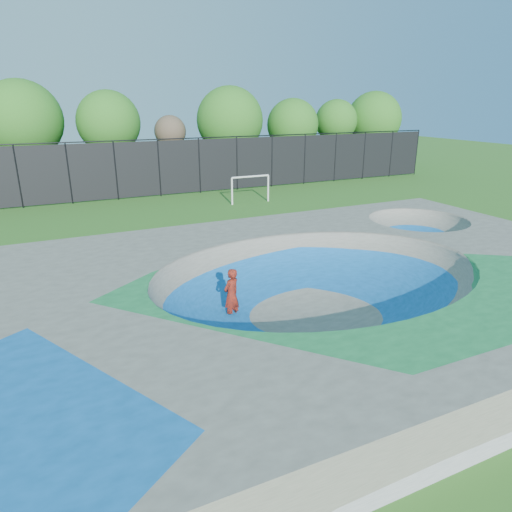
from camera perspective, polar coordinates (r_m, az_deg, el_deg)
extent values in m
plane|color=#285B19|center=(15.30, 7.75, -6.76)|extent=(120.00, 120.00, 0.00)
cube|color=gray|center=(14.99, 7.87, -4.18)|extent=(22.00, 14.00, 1.50)
imported|color=red|center=(14.19, -3.10, -4.90)|extent=(0.75, 0.66, 1.73)
cube|color=black|center=(14.54, -3.04, -7.92)|extent=(0.76, 0.64, 0.05)
cylinder|color=silver|center=(30.36, -3.01, 8.06)|extent=(0.12, 0.12, 1.78)
cylinder|color=silver|center=(31.45, 1.53, 8.46)|extent=(0.12, 0.12, 1.78)
cylinder|color=silver|center=(30.73, -0.71, 9.90)|extent=(2.67, 0.12, 0.12)
cylinder|color=black|center=(32.84, -27.60, 8.76)|extent=(0.09, 0.09, 4.00)
cylinder|color=black|center=(32.85, -22.35, 9.49)|extent=(0.09, 0.09, 4.00)
cylinder|color=black|center=(33.14, -17.12, 10.13)|extent=(0.09, 0.09, 4.00)
cylinder|color=black|center=(33.70, -12.01, 10.68)|extent=(0.09, 0.09, 4.00)
cylinder|color=black|center=(34.50, -7.09, 11.12)|extent=(0.09, 0.09, 4.00)
cylinder|color=black|center=(35.54, -2.41, 11.47)|extent=(0.09, 0.09, 4.00)
cylinder|color=black|center=(36.80, 1.99, 11.73)|extent=(0.09, 0.09, 4.00)
cylinder|color=black|center=(38.26, 6.08, 11.91)|extent=(0.09, 0.09, 4.00)
cylinder|color=black|center=(39.88, 9.86, 12.03)|extent=(0.09, 0.09, 4.00)
cylinder|color=black|center=(41.66, 13.34, 12.09)|extent=(0.09, 0.09, 4.00)
cylinder|color=black|center=(43.57, 16.52, 12.11)|extent=(0.09, 0.09, 4.00)
cylinder|color=black|center=(45.60, 19.42, 12.09)|extent=(0.09, 0.09, 4.00)
cube|color=black|center=(33.70, -12.01, 10.68)|extent=(48.00, 0.03, 3.80)
cylinder|color=black|center=(33.48, -12.25, 14.06)|extent=(48.00, 0.08, 0.08)
cylinder|color=#3F2C1F|center=(38.53, -26.38, 9.48)|extent=(0.44, 0.44, 3.12)
sphere|color=#24631A|center=(38.22, -27.20, 14.91)|extent=(5.67, 5.67, 5.67)
cylinder|color=#3F2C1F|center=(38.13, -17.43, 10.55)|extent=(0.44, 0.44, 3.21)
sphere|color=#24631A|center=(37.84, -17.95, 15.62)|extent=(4.75, 4.75, 4.75)
cylinder|color=#3F2C1F|center=(39.97, -10.45, 11.32)|extent=(0.44, 0.44, 3.05)
sphere|color=brown|center=(39.72, -10.68, 15.07)|extent=(2.60, 2.60, 2.60)
cylinder|color=#3F2C1F|center=(41.10, -3.19, 11.64)|extent=(0.44, 0.44, 2.83)
sphere|color=#24631A|center=(40.81, -3.28, 16.58)|extent=(5.67, 5.67, 5.67)
cylinder|color=#3F2C1F|center=(44.00, 4.50, 11.99)|extent=(0.44, 0.44, 2.67)
sphere|color=#24631A|center=(43.73, 4.60, 16.03)|extent=(4.72, 4.72, 4.72)
cylinder|color=#3F2C1F|center=(46.73, 9.78, 12.50)|extent=(0.44, 0.44, 3.19)
sphere|color=#24631A|center=(46.50, 10.00, 16.30)|extent=(4.02, 4.02, 4.02)
cylinder|color=#3F2C1F|center=(49.57, 14.19, 12.31)|extent=(0.44, 0.44, 2.75)
sphere|color=#24631A|center=(49.33, 14.52, 16.23)|extent=(5.41, 5.41, 5.41)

